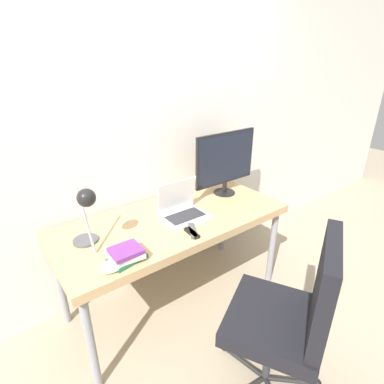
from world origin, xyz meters
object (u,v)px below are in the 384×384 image
(laptop, at_px, (182,210))
(book_stack, at_px, (126,254))
(game_controller, at_px, (112,266))
(office_chair, at_px, (292,312))
(monitor, at_px, (226,160))
(desk_lamp, at_px, (86,211))

(laptop, height_order, book_stack, laptop)
(game_controller, bearing_deg, laptop, 21.51)
(laptop, height_order, office_chair, office_chair)
(monitor, height_order, book_stack, monitor)
(desk_lamp, bearing_deg, monitor, 6.90)
(monitor, bearing_deg, laptop, -166.43)
(laptop, xyz_separation_m, office_chair, (0.03, -0.94, -0.22))
(office_chair, bearing_deg, laptop, 91.64)
(laptop, xyz_separation_m, book_stack, (-0.55, -0.23, -0.01))
(laptop, bearing_deg, office_chair, -88.36)
(office_chair, height_order, book_stack, office_chair)
(book_stack, bearing_deg, laptop, 22.52)
(monitor, xyz_separation_m, game_controller, (-1.17, -0.38, -0.27))
(office_chair, xyz_separation_m, book_stack, (-0.58, 0.72, 0.20))
(laptop, bearing_deg, monitor, 13.57)
(desk_lamp, bearing_deg, game_controller, -84.88)
(office_chair, xyz_separation_m, game_controller, (-0.68, 0.69, 0.18))
(monitor, relative_size, desk_lamp, 1.44)
(game_controller, bearing_deg, book_stack, 15.58)
(book_stack, distance_m, game_controller, 0.10)
(laptop, distance_m, game_controller, 0.70)
(book_stack, height_order, game_controller, book_stack)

